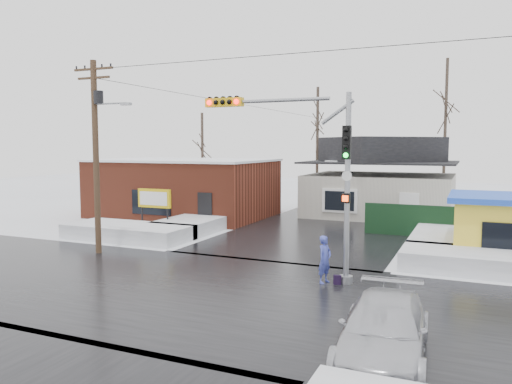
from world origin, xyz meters
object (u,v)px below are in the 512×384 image
at_px(traffic_signal, 306,160).
at_px(marquee_sign, 154,200).
at_px(car, 384,331).
at_px(pedestrian, 325,260).
at_px(kiosk, 503,226).
at_px(utility_pole, 97,145).

relative_size(traffic_signal, marquee_sign, 2.75).
bearing_deg(car, pedestrian, 113.92).
bearing_deg(car, traffic_signal, 118.89).
height_order(traffic_signal, marquee_sign, traffic_signal).
height_order(traffic_signal, pedestrian, traffic_signal).
xyz_separation_m(kiosk, pedestrian, (-6.24, -7.25, -0.58)).
xyz_separation_m(utility_pole, pedestrian, (11.19, -0.76, -4.23)).
bearing_deg(marquee_sign, kiosk, 1.55).
height_order(marquee_sign, pedestrian, marquee_sign).
bearing_deg(kiosk, car, -103.40).
bearing_deg(kiosk, pedestrian, -130.69).
bearing_deg(marquee_sign, utility_pole, -79.87).
bearing_deg(traffic_signal, utility_pole, 177.05).
bearing_deg(car, utility_pole, 151.19).
distance_m(pedestrian, car, 6.66).
xyz_separation_m(marquee_sign, pedestrian, (12.26, -6.75, -1.04)).
xyz_separation_m(utility_pole, kiosk, (17.43, 6.49, -3.65)).
bearing_deg(traffic_signal, marquee_sign, 150.28).
bearing_deg(pedestrian, utility_pole, 105.63).
bearing_deg(utility_pole, pedestrian, -3.88).
distance_m(traffic_signal, pedestrian, 3.76).
height_order(marquee_sign, kiosk, kiosk).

